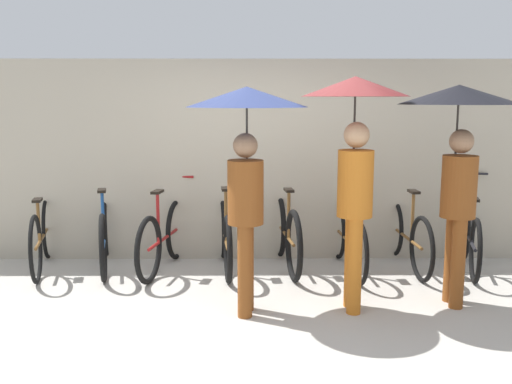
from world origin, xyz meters
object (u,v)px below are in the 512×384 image
at_px(pedestrian_trailing, 459,128).
at_px(parked_bicycle_5, 348,239).
at_px(parked_bicycle_6, 406,236).
at_px(pedestrian_center, 355,130).
at_px(pedestrian_leading, 246,132).
at_px(parked_bicycle_0, 42,236).
at_px(parked_bicycle_1, 104,235).
at_px(parked_bicycle_4, 286,233).
at_px(parked_bicycle_2, 164,237).
at_px(parked_bicycle_3, 225,237).
at_px(parked_bicycle_7, 470,238).

bearing_deg(pedestrian_trailing, parked_bicycle_5, 129.75).
bearing_deg(parked_bicycle_6, pedestrian_trailing, -176.12).
bearing_deg(pedestrian_center, pedestrian_leading, -174.86).
height_order(parked_bicycle_0, parked_bicycle_6, parked_bicycle_6).
distance_m(parked_bicycle_1, parked_bicycle_4, 2.09).
relative_size(parked_bicycle_5, pedestrian_trailing, 0.83).
height_order(parked_bicycle_2, parked_bicycle_3, parked_bicycle_3).
bearing_deg(parked_bicycle_6, parked_bicycle_3, 88.76).
xyz_separation_m(pedestrian_leading, pedestrian_trailing, (1.96, 0.22, 0.03)).
bearing_deg(parked_bicycle_0, pedestrian_leading, -131.45).
distance_m(parked_bicycle_4, parked_bicycle_7, 2.09).
bearing_deg(parked_bicycle_1, parked_bicycle_0, 82.11).
xyz_separation_m(parked_bicycle_7, pedestrian_leading, (-2.53, -1.24, 1.27)).
relative_size(parked_bicycle_0, pedestrian_leading, 0.83).
xyz_separation_m(parked_bicycle_5, pedestrian_leading, (-1.13, -1.23, 1.28)).
bearing_deg(parked_bicycle_3, parked_bicycle_7, -96.98).
relative_size(parked_bicycle_1, parked_bicycle_4, 0.98).
xyz_separation_m(parked_bicycle_6, pedestrian_trailing, (0.13, -1.12, 1.29)).
relative_size(parked_bicycle_3, pedestrian_leading, 0.83).
height_order(parked_bicycle_5, parked_bicycle_6, parked_bicycle_5).
distance_m(parked_bicycle_3, pedestrian_leading, 1.82).
bearing_deg(parked_bicycle_6, parked_bicycle_5, 95.86).
height_order(parked_bicycle_1, pedestrian_leading, pedestrian_leading).
bearing_deg(pedestrian_center, parked_bicycle_7, 37.87).
relative_size(parked_bicycle_7, pedestrian_trailing, 0.79).
bearing_deg(parked_bicycle_4, pedestrian_center, -163.40).
bearing_deg(parked_bicycle_7, pedestrian_trailing, 164.95).
bearing_deg(parked_bicycle_3, parked_bicycle_0, 83.81).
distance_m(parked_bicycle_1, pedestrian_leading, 2.47).
bearing_deg(parked_bicycle_3, pedestrian_leading, -174.62).
xyz_separation_m(parked_bicycle_7, pedestrian_trailing, (-0.57, -1.02, 1.30)).
xyz_separation_m(pedestrian_center, pedestrian_trailing, (0.98, 0.14, 0.01)).
relative_size(parked_bicycle_3, parked_bicycle_4, 0.96).
bearing_deg(parked_bicycle_7, parked_bicycle_2, 103.87).
distance_m(parked_bicycle_0, pedestrian_center, 3.76).
bearing_deg(parked_bicycle_2, pedestrian_center, -111.26).
bearing_deg(pedestrian_center, parked_bicycle_5, 83.27).
bearing_deg(pedestrian_center, parked_bicycle_2, 149.56).
relative_size(pedestrian_leading, pedestrian_trailing, 0.99).
xyz_separation_m(parked_bicycle_2, parked_bicycle_3, (0.69, 0.03, 0.00)).
xyz_separation_m(parked_bicycle_4, pedestrian_center, (0.54, -1.27, 1.26)).
distance_m(pedestrian_leading, pedestrian_center, 0.98).
relative_size(parked_bicycle_2, parked_bicycle_5, 0.99).
bearing_deg(parked_bicycle_0, pedestrian_center, -122.83).
relative_size(parked_bicycle_0, parked_bicycle_2, 1.01).
bearing_deg(parked_bicycle_7, parked_bicycle_5, 104.40).
height_order(pedestrian_leading, pedestrian_center, pedestrian_center).
distance_m(parked_bicycle_2, parked_bicycle_3, 0.70).
height_order(parked_bicycle_0, parked_bicycle_5, parked_bicycle_5).
bearing_deg(parked_bicycle_5, parked_bicycle_0, 85.29).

